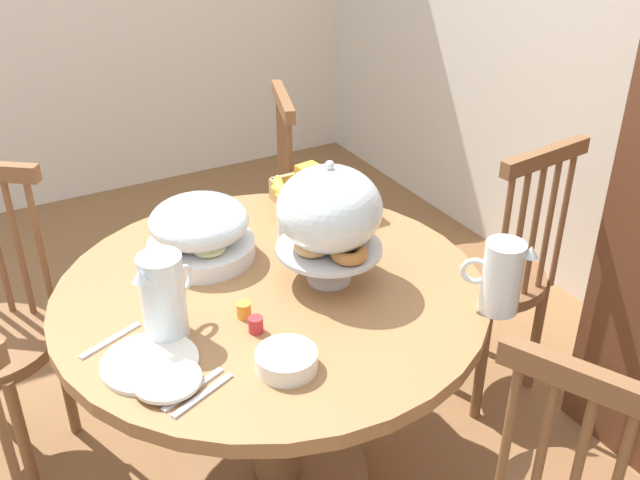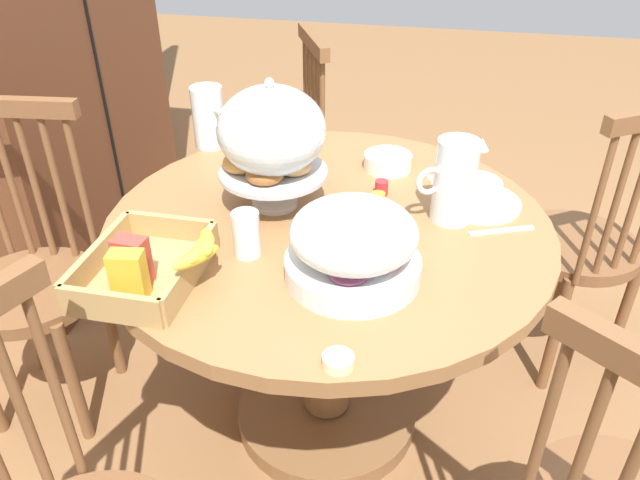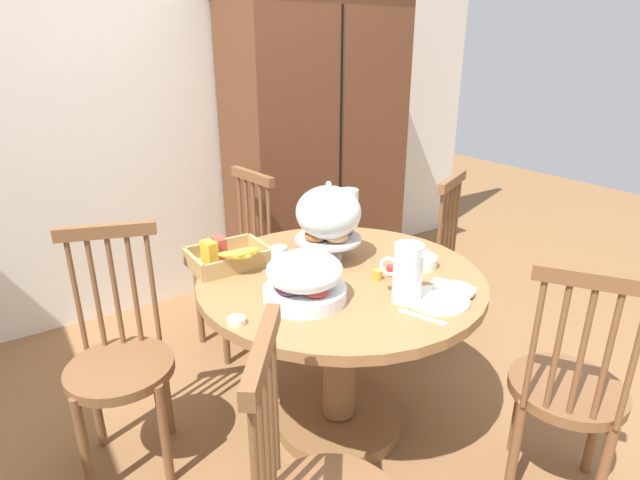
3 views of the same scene
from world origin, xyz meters
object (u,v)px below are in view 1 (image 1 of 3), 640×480
milk_pitcher (501,280)px  china_plate_small (167,380)px  windsor_chair_near_window (492,279)px  pastry_stand_with_dome (330,214)px  windsor_chair_by_cabinet (252,228)px  fruit_platter_covered (200,230)px  cereal_basket (316,196)px  cereal_bowl (286,360)px  drinking_glass (289,225)px  china_plate_large (150,363)px  butter_dish (163,216)px  orange_juice_pitcher (164,300)px  dining_table (273,355)px

milk_pitcher → china_plate_small: milk_pitcher is taller
windsor_chair_near_window → china_plate_small: windsor_chair_near_window is taller
pastry_stand_with_dome → china_plate_small: bearing=-68.5°
windsor_chair_by_cabinet → fruit_platter_covered: (0.58, -0.40, 0.37)m
milk_pitcher → china_plate_small: bearing=-98.6°
pastry_stand_with_dome → cereal_basket: pastry_stand_with_dome is taller
fruit_platter_covered → milk_pitcher: size_ratio=1.58×
cereal_bowl → drinking_glass: size_ratio=1.27×
milk_pitcher → cereal_basket: milk_pitcher is taller
china_plate_large → butter_dish: bearing=159.0°
orange_juice_pitcher → china_plate_small: size_ratio=1.43×
pastry_stand_with_dome → butter_dish: 0.64m
pastry_stand_with_dome → china_plate_small: size_ratio=2.29×
orange_juice_pitcher → milk_pitcher: size_ratio=1.13×
fruit_platter_covered → windsor_chair_by_cabinet: bearing=145.3°
cereal_basket → pastry_stand_with_dome: bearing=-24.1°
cereal_bowl → pastry_stand_with_dome: bearing=135.9°
dining_table → milk_pitcher: milk_pitcher is taller
dining_table → cereal_basket: cereal_basket is taller
china_plate_small → milk_pitcher: bearing=81.4°
windsor_chair_near_window → cereal_basket: bearing=-116.2°
china_plate_large → cereal_bowl: size_ratio=1.57×
cereal_basket → china_plate_small: bearing=-49.5°
drinking_glass → milk_pitcher: bearing=27.9°
china_plate_large → drinking_glass: drinking_glass is taller
orange_juice_pitcher → cereal_bowl: (0.25, 0.19, -0.08)m
windsor_chair_by_cabinet → china_plate_small: (1.06, -0.67, 0.30)m
china_plate_large → drinking_glass: 0.64m
windsor_chair_by_cabinet → orange_juice_pitcher: bearing=-34.4°
pastry_stand_with_dome → orange_juice_pitcher: size_ratio=1.60×
fruit_platter_covered → orange_juice_pitcher: bearing=-34.0°
windsor_chair_by_cabinet → china_plate_large: bearing=-34.9°
windsor_chair_near_window → cereal_basket: (-0.27, -0.54, 0.33)m
fruit_platter_covered → butter_dish: (-0.28, -0.02, -0.07)m
milk_pitcher → butter_dish: bearing=-146.9°
windsor_chair_near_window → china_plate_large: windsor_chair_near_window is taller
windsor_chair_near_window → drinking_glass: size_ratio=8.86×
cereal_bowl → butter_dish: 0.83m
fruit_platter_covered → cereal_basket: fruit_platter_covered is taller
windsor_chair_near_window → pastry_stand_with_dome: pastry_stand_with_dome is taller
windsor_chair_by_cabinet → pastry_stand_with_dome: bearing=-9.8°
butter_dish → windsor_chair_near_window: bearing=66.3°
pastry_stand_with_dome → orange_juice_pitcher: 0.47m
orange_juice_pitcher → china_plate_small: 0.21m
cereal_basket → drinking_glass: cereal_basket is taller
orange_juice_pitcher → fruit_platter_covered: bearing=146.0°
windsor_chair_by_cabinet → cereal_basket: size_ratio=3.09×
pastry_stand_with_dome → cereal_bowl: bearing=-44.1°
china_plate_small → drinking_glass: 0.68m
orange_juice_pitcher → milk_pitcher: 0.81m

